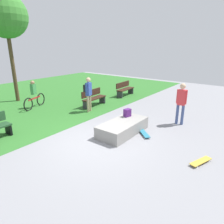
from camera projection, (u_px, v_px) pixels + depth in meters
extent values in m
plane|color=gray|center=(95.00, 141.00, 7.31)|extent=(28.00, 28.00, 0.00)
cube|color=gray|center=(123.00, 127.00, 7.91)|extent=(2.19, 1.04, 0.48)
cube|color=#4C1E66|center=(127.00, 113.00, 8.37)|extent=(0.32, 0.25, 0.32)
cylinder|color=#3F5184|center=(177.00, 114.00, 8.82)|extent=(0.12, 0.12, 0.87)
cylinder|color=#3F5184|center=(182.00, 115.00, 8.72)|extent=(0.12, 0.12, 0.87)
cube|color=red|center=(182.00, 97.00, 8.53)|extent=(0.25, 0.35, 0.65)
cylinder|color=red|center=(178.00, 96.00, 8.60)|extent=(0.09, 0.09, 0.60)
cylinder|color=red|center=(186.00, 97.00, 8.45)|extent=(0.09, 0.09, 0.60)
sphere|color=tan|center=(183.00, 86.00, 8.38)|extent=(0.24, 0.24, 0.24)
cube|color=teal|center=(144.00, 133.00, 7.81)|extent=(0.68, 0.73, 0.02)
cylinder|color=silver|center=(149.00, 137.00, 7.57)|extent=(0.06, 0.06, 0.06)
cylinder|color=silver|center=(145.00, 137.00, 7.54)|extent=(0.06, 0.06, 0.06)
cylinder|color=silver|center=(144.00, 131.00, 8.09)|extent=(0.06, 0.06, 0.06)
cylinder|color=silver|center=(140.00, 131.00, 8.07)|extent=(0.06, 0.06, 0.06)
cube|color=gold|center=(201.00, 161.00, 5.94)|extent=(0.82, 0.46, 0.02)
cylinder|color=silver|center=(204.00, 158.00, 6.16)|extent=(0.06, 0.05, 0.06)
cylinder|color=silver|center=(209.00, 161.00, 6.03)|extent=(0.06, 0.05, 0.06)
cylinder|color=silver|center=(192.00, 164.00, 5.87)|extent=(0.06, 0.05, 0.06)
cylinder|color=silver|center=(197.00, 167.00, 5.74)|extent=(0.06, 0.05, 0.06)
cube|color=#331E14|center=(125.00, 89.00, 13.70)|extent=(1.62, 0.53, 0.06)
cube|color=#331E14|center=(123.00, 85.00, 13.73)|extent=(1.60, 0.15, 0.36)
cube|color=#2D2D33|center=(131.00, 90.00, 14.35)|extent=(0.10, 0.40, 0.45)
cube|color=#2D2D33|center=(120.00, 95.00, 13.19)|extent=(0.10, 0.40, 0.45)
cube|color=black|center=(8.00, 129.00, 7.81)|extent=(0.09, 0.40, 0.45)
cube|color=#331E14|center=(94.00, 98.00, 11.38)|extent=(1.63, 0.54, 0.06)
cube|color=#331E14|center=(91.00, 93.00, 11.41)|extent=(1.60, 0.16, 0.36)
cube|color=#2D2D33|center=(102.00, 99.00, 12.04)|extent=(0.11, 0.40, 0.45)
cube|color=#2D2D33|center=(86.00, 105.00, 10.87)|extent=(0.11, 0.40, 0.45)
cylinder|color=#4C3823|center=(13.00, 67.00, 11.94)|extent=(0.22, 0.22, 4.09)
sphere|color=#387F2D|center=(5.00, 16.00, 11.07)|extent=(2.39, 2.39, 2.39)
cylinder|color=tan|center=(90.00, 103.00, 10.53)|extent=(0.12, 0.12, 0.86)
cylinder|color=tan|center=(88.00, 104.00, 10.34)|extent=(0.12, 0.12, 0.86)
cube|color=#2D4799|center=(89.00, 89.00, 10.20)|extent=(0.36, 0.27, 0.64)
cylinder|color=#2D4799|center=(90.00, 88.00, 10.34)|extent=(0.09, 0.09, 0.59)
cylinder|color=#2D4799|center=(87.00, 89.00, 10.04)|extent=(0.09, 0.09, 0.59)
sphere|color=tan|center=(88.00, 80.00, 10.05)|extent=(0.23, 0.23, 0.23)
cube|color=black|center=(86.00, 88.00, 10.25)|extent=(0.29, 0.22, 0.36)
torus|color=black|center=(41.00, 99.00, 11.62)|extent=(0.69, 0.32, 0.72)
torus|color=black|center=(28.00, 104.00, 10.62)|extent=(0.69, 0.32, 0.72)
cube|color=#B22626|center=(34.00, 98.00, 11.06)|extent=(0.94, 0.40, 0.08)
cube|color=#3F8C4C|center=(33.00, 89.00, 10.90)|extent=(0.33, 0.27, 0.56)
sphere|color=#9E7556|center=(32.00, 83.00, 10.79)|extent=(0.22, 0.22, 0.22)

